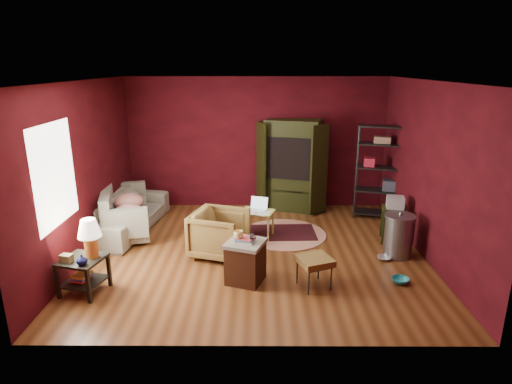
% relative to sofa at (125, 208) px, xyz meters
% --- Properties ---
extents(room, '(5.54, 5.04, 2.84)m').
position_rel_sofa_xyz_m(room, '(2.43, -1.02, 0.96)').
color(room, brown).
rests_on(room, ground).
extents(sofa, '(0.98, 2.36, 0.89)m').
position_rel_sofa_xyz_m(sofa, '(0.00, 0.00, 0.00)').
color(sofa, gray).
rests_on(sofa, ground).
extents(armchair, '(0.97, 1.01, 0.84)m').
position_rel_sofa_xyz_m(armchair, '(1.87, -1.12, -0.03)').
color(armchair, black).
rests_on(armchair, ground).
extents(pet_bowl_steel, '(0.22, 0.09, 0.22)m').
position_rel_sofa_xyz_m(pet_bowl_steel, '(4.54, -1.28, -0.34)').
color(pet_bowl_steel, '#AEB2B5').
rests_on(pet_bowl_steel, ground).
extents(pet_bowl_turquoise, '(0.26, 0.16, 0.25)m').
position_rel_sofa_xyz_m(pet_bowl_turquoise, '(4.56, -2.05, -0.32)').
color(pet_bowl_turquoise, teal).
rests_on(pet_bowl_turquoise, ground).
extents(vase, '(0.16, 0.17, 0.14)m').
position_rel_sofa_xyz_m(vase, '(0.19, -2.50, 0.13)').
color(vase, '#0B1139').
rests_on(vase, side_table).
extents(mug, '(0.14, 0.12, 0.13)m').
position_rel_sofa_xyz_m(mug, '(2.23, -2.03, 0.31)').
color(mug, '#FFDC7C').
rests_on(mug, hamper).
extents(side_table, '(0.64, 0.64, 1.05)m').
position_rel_sofa_xyz_m(side_table, '(0.16, -2.28, 0.18)').
color(side_table, black).
rests_on(side_table, ground).
extents(sofa_cushions, '(1.24, 2.05, 0.80)m').
position_rel_sofa_xyz_m(sofa_cushions, '(-0.02, -0.06, -0.05)').
color(sofa_cushions, gray).
rests_on(sofa_cushions, sofa).
extents(hamper, '(0.65, 0.65, 0.71)m').
position_rel_sofa_xyz_m(hamper, '(2.32, -2.00, -0.12)').
color(hamper, '#3D1E0E').
rests_on(hamper, ground).
extents(footstool, '(0.57, 0.57, 0.45)m').
position_rel_sofa_xyz_m(footstool, '(3.29, -2.15, -0.06)').
color(footstool, black).
rests_on(footstool, ground).
extents(rug_round, '(1.91, 1.91, 0.01)m').
position_rel_sofa_xyz_m(rug_round, '(2.99, -0.21, -0.44)').
color(rug_round, beige).
rests_on(rug_round, ground).
extents(rug_oriental, '(1.25, 0.86, 0.01)m').
position_rel_sofa_xyz_m(rug_oriental, '(2.96, -0.15, -0.43)').
color(rug_oriental, '#46121A').
rests_on(rug_oriental, ground).
extents(laptop_desk, '(0.68, 0.58, 0.72)m').
position_rel_sofa_xyz_m(laptop_desk, '(2.49, -0.32, 0.00)').
color(laptop_desk, '#DFF06D').
rests_on(laptop_desk, ground).
extents(tv_armoire, '(1.47, 1.07, 1.94)m').
position_rel_sofa_xyz_m(tv_armoire, '(3.22, 1.25, 0.56)').
color(tv_armoire, black).
rests_on(tv_armoire, ground).
extents(wire_shelving, '(1.00, 0.64, 1.90)m').
position_rel_sofa_xyz_m(wire_shelving, '(4.95, 0.72, 0.60)').
color(wire_shelving, '#272F2E').
rests_on(wire_shelving, ground).
extents(small_stand, '(0.49, 0.49, 0.83)m').
position_rel_sofa_xyz_m(small_stand, '(4.90, -0.51, 0.18)').
color(small_stand, black).
rests_on(small_stand, ground).
extents(trash_can, '(0.52, 0.52, 0.77)m').
position_rel_sofa_xyz_m(trash_can, '(4.80, -1.13, -0.09)').
color(trash_can, gray).
rests_on(trash_can, ground).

